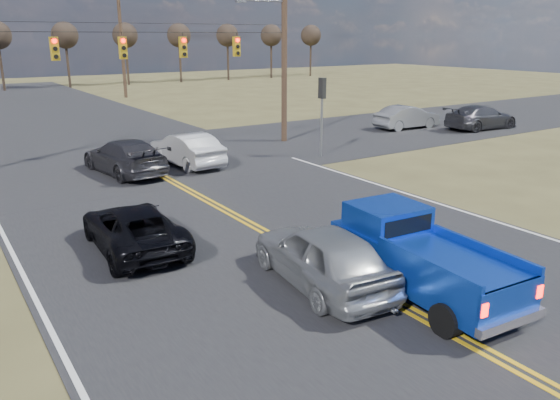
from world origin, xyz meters
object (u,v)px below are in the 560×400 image
silver_suv (322,255)px  cross_car_east_far (481,117)px  cross_car_east_near (407,117)px  pickup_truck (418,257)px  black_suv (134,228)px  dgrey_car_queue (125,157)px  white_car_queue (187,149)px

silver_suv → cross_car_east_far: size_ratio=0.86×
cross_car_east_near → cross_car_east_far: (3.86, -2.80, 0.02)m
silver_suv → cross_car_east_near: 24.55m
pickup_truck → black_suv: 7.84m
pickup_truck → silver_suv: 2.23m
silver_suv → black_suv: bearing=-51.4°
dgrey_car_queue → cross_car_east_far: cross_car_east_far is taller
pickup_truck → white_car_queue: 15.27m
pickup_truck → white_car_queue: bearing=90.3°
white_car_queue → cross_car_east_far: 20.27m
black_suv → cross_car_east_near: (22.01, 10.74, 0.11)m
white_car_queue → dgrey_car_queue: bearing=-4.7°
black_suv → dgrey_car_queue: 9.33m
pickup_truck → cross_car_east_far: (21.25, 14.27, -0.14)m
silver_suv → black_suv: size_ratio=0.99×
silver_suv → cross_car_east_near: (19.01, 15.54, -0.03)m
dgrey_car_queue → cross_car_east_near: size_ratio=1.15×
black_suv → cross_car_east_far: (25.87, 7.94, 0.12)m
pickup_truck → white_car_queue: (1.01, 15.24, -0.14)m
white_car_queue → pickup_truck: bearing=81.9°
silver_suv → cross_car_east_far: silver_suv is taller
dgrey_car_queue → silver_suv: bearing=84.8°
white_car_queue → black_suv: bearing=53.4°
black_suv → silver_suv: bearing=125.3°
pickup_truck → cross_car_east_far: size_ratio=0.97×
silver_suv → pickup_truck: bearing=143.0°
cross_car_east_far → black_suv: bearing=110.1°
pickup_truck → cross_car_east_near: bearing=48.5°
pickup_truck → dgrey_car_queue: pickup_truck is taller
cross_car_east_far → white_car_queue: bearing=90.3°
pickup_truck → black_suv: size_ratio=1.10×
pickup_truck → cross_car_east_far: pickup_truck is taller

